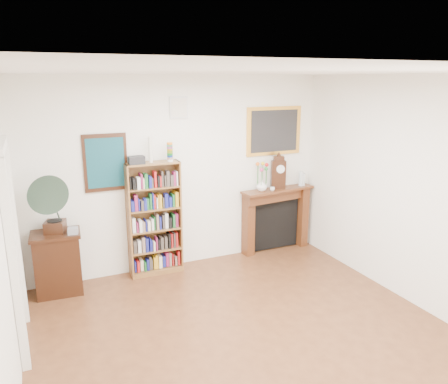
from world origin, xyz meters
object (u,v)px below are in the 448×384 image
object	(u,v)px
cd_stack	(73,231)
flower_vase	(262,185)
side_cabinet	(58,263)
bottle_left	(301,179)
mantel_clock	(278,173)
teacup	(272,189)
gramophone	(53,201)
bottle_right	(303,179)
fireplace	(275,214)
bookshelf	(154,213)

from	to	relation	value
cd_stack	flower_vase	bearing A→B (deg)	4.07
side_cabinet	bottle_left	size ratio (longest dim) A/B	3.47
mantel_clock	bottle_left	distance (m)	0.45
flower_vase	teacup	world-z (taller)	flower_vase
side_cabinet	bottle_left	world-z (taller)	bottle_left
gramophone	flower_vase	bearing A→B (deg)	20.20
teacup	bottle_left	xyz separation A→B (m)	(0.59, 0.10, 0.09)
teacup	bottle_left	distance (m)	0.61
cd_stack	bottle_right	bearing A→B (deg)	3.73
fireplace	bottle_right	distance (m)	0.72
bookshelf	cd_stack	size ratio (longest dim) A/B	15.64
mantel_clock	bottle_left	size ratio (longest dim) A/B	2.15
bookshelf	bottle_right	bearing A→B (deg)	2.09
bookshelf	bottle_right	xyz separation A→B (m)	(2.51, 0.02, 0.24)
fireplace	mantel_clock	xyz separation A→B (m)	(0.00, -0.04, 0.69)
gramophone	mantel_clock	world-z (taller)	gramophone
gramophone	bottle_left	size ratio (longest dim) A/B	3.31
cd_stack	teacup	distance (m)	3.00
bookshelf	bottle_right	distance (m)	2.52
gramophone	bottle_left	distance (m)	3.79
mantel_clock	bottle_left	xyz separation A→B (m)	(0.43, -0.00, -0.13)
side_cabinet	flower_vase	xyz separation A→B (m)	(3.05, 0.08, 0.72)
mantel_clock	bottle_right	distance (m)	0.50
flower_vase	bookshelf	bearing A→B (deg)	179.59
cd_stack	bottle_left	size ratio (longest dim) A/B	0.50
gramophone	bottle_left	xyz separation A→B (m)	(3.78, 0.21, -0.11)
cd_stack	mantel_clock	xyz separation A→B (m)	(3.15, 0.23, 0.42)
bookshelf	teacup	bearing A→B (deg)	-1.02
flower_vase	mantel_clock	bearing A→B (deg)	5.53
fireplace	bottle_left	distance (m)	0.71
teacup	bottle_right	xyz separation A→B (m)	(0.64, 0.11, 0.07)
cd_stack	mantel_clock	distance (m)	3.19
cd_stack	bottle_left	world-z (taller)	bottle_left
bookshelf	gramophone	xyz separation A→B (m)	(-1.32, -0.19, 0.37)
mantel_clock	bottle_right	bearing A→B (deg)	21.55
cd_stack	teacup	xyz separation A→B (m)	(2.99, 0.13, 0.21)
bottle_right	side_cabinet	bearing A→B (deg)	-178.36
bottle_right	teacup	bearing A→B (deg)	-170.54
fireplace	mantel_clock	size ratio (longest dim) A/B	2.45
gramophone	bottle_right	world-z (taller)	gramophone
fireplace	bottle_right	size ratio (longest dim) A/B	6.32
bookshelf	fireplace	distance (m)	2.05
bookshelf	bottle_left	size ratio (longest dim) A/B	7.82
gramophone	flower_vase	size ratio (longest dim) A/B	4.66
fireplace	cd_stack	distance (m)	3.17
side_cabinet	fireplace	size ratio (longest dim) A/B	0.66
flower_vase	bottle_left	size ratio (longest dim) A/B	0.71
mantel_clock	bottle_right	world-z (taller)	mantel_clock
fireplace	flower_vase	world-z (taller)	flower_vase
bottle_right	mantel_clock	bearing A→B (deg)	-179.52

